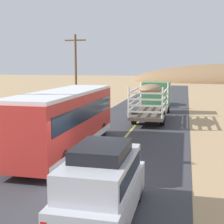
% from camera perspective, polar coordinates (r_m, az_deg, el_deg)
% --- Properties ---
extents(ground_plane, '(240.00, 240.00, 0.00)m').
position_cam_1_polar(ground_plane, '(13.16, -4.08, -11.94)').
color(ground_plane, tan).
extents(road_surface, '(8.00, 120.00, 0.02)m').
position_cam_1_polar(road_surface, '(13.16, -4.08, -11.90)').
color(road_surface, '#38383D').
rests_on(road_surface, ground).
extents(road_centre_line, '(0.16, 117.60, 0.00)m').
position_cam_1_polar(road_centre_line, '(13.15, -4.08, -11.85)').
color(road_centre_line, '#D8CC4C').
rests_on(road_centre_line, road_surface).
extents(suv_near, '(1.90, 4.62, 2.29)m').
position_cam_1_polar(suv_near, '(9.61, -1.79, -12.47)').
color(suv_near, silver).
rests_on(suv_near, road_surface).
extents(livestock_truck, '(2.53, 9.70, 3.02)m').
position_cam_1_polar(livestock_truck, '(28.85, 7.54, 2.82)').
color(livestock_truck, '#3F7F4C').
rests_on(livestock_truck, road_surface).
extents(bus, '(2.54, 10.00, 3.21)m').
position_cam_1_polar(bus, '(16.95, -8.35, -1.27)').
color(bus, red).
rests_on(bus, road_surface).
extents(car_far, '(1.80, 4.40, 1.46)m').
position_cam_1_polar(car_far, '(36.99, 8.42, 2.32)').
color(car_far, silver).
rests_on(car_far, road_surface).
extents(power_pole_mid, '(2.20, 0.24, 7.63)m').
position_cam_1_polar(power_pole_mid, '(33.52, -6.47, 7.57)').
color(power_pole_mid, brown).
rests_on(power_pole_mid, ground).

